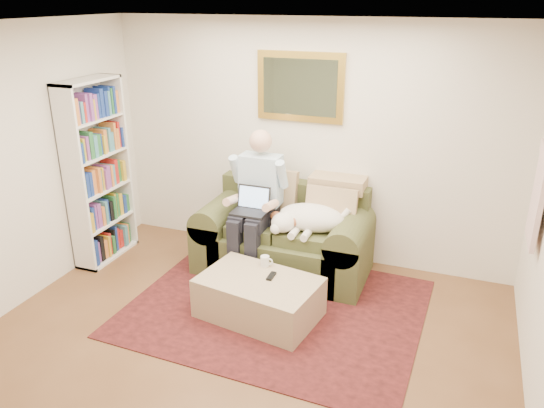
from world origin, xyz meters
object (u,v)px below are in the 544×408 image
Objects in this scene: seated_man at (254,206)px; sleeping_dog at (311,218)px; sofa at (284,243)px; bookshelf at (98,172)px; laptop at (252,205)px; coffee_mug at (265,261)px; ottoman at (259,298)px.

seated_man reaches higher than sleeping_dog.
sofa is 2.16m from bookshelf.
sofa is at bearing 31.45° from seated_man.
laptop reaches higher than sleeping_dog.
bookshelf is at bearing -168.44° from sofa.
laptop reaches higher than coffee_mug.
ottoman is (-0.23, -0.85, -0.50)m from sleeping_dog.
seated_man is 0.60m from sleeping_dog.
bookshelf reaches higher than sleeping_dog.
sofa is 0.96m from ottoman.
ottoman is at bearing -80.47° from coffee_mug.
coffee_mug is at bearing -85.97° from sofa.
seated_man is at bearing 90.00° from laptop.
sofa is at bearing 94.03° from coffee_mug.
sleeping_dog reaches higher than ottoman.
coffee_mug is (0.32, -0.52, -0.32)m from seated_man.
sofa is 1.19× the size of seated_man.
seated_man reaches higher than laptop.
coffee_mug is at bearing 99.53° from ottoman.
laptop is (-0.00, -0.07, 0.04)m from seated_man.
laptop is at bearing 5.72° from bookshelf.
coffee_mug is at bearing -7.56° from bookshelf.
ottoman is (0.09, -0.94, -0.12)m from sofa.
ottoman is at bearing -14.32° from bookshelf.
seated_man reaches higher than coffee_mug.
sofa reaches higher than coffee_mug.
bookshelf is (-1.73, -0.24, 0.24)m from seated_man.
sofa is 5.15× the size of laptop.
bookshelf is (-2.10, 0.54, 0.81)m from ottoman.
coffee_mug is 2.14m from bookshelf.
bookshelf is at bearing -174.28° from laptop.
sofa is 0.90× the size of bookshelf.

